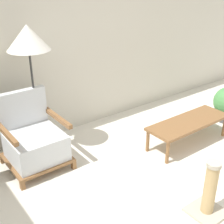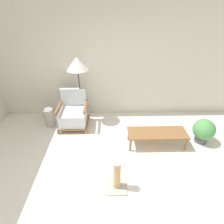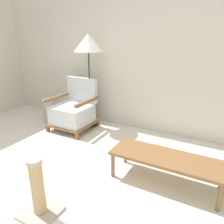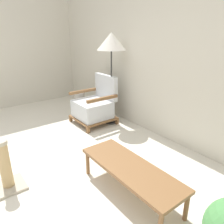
{
  "view_description": "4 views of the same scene",
  "coord_description": "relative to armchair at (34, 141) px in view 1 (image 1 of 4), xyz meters",
  "views": [
    {
      "loc": [
        -2.08,
        -1.16,
        2.17
      ],
      "look_at": [
        0.02,
        1.63,
        0.55
      ],
      "focal_mm": 50.0,
      "sensor_mm": 36.0,
      "label": 1
    },
    {
      "loc": [
        -0.06,
        -1.64,
        2.57
      ],
      "look_at": [
        0.02,
        1.63,
        0.55
      ],
      "focal_mm": 28.0,
      "sensor_mm": 36.0,
      "label": 2
    },
    {
      "loc": [
        1.41,
        -0.94,
        1.57
      ],
      "look_at": [
        0.02,
        1.63,
        0.55
      ],
      "focal_mm": 35.0,
      "sensor_mm": 36.0,
      "label": 3
    },
    {
      "loc": [
        2.33,
        -0.12,
        1.64
      ],
      "look_at": [
        0.02,
        1.63,
        0.55
      ],
      "focal_mm": 35.0,
      "sensor_mm": 36.0,
      "label": 4
    }
  ],
  "objects": [
    {
      "name": "coffee_table",
      "position": [
        1.85,
        -0.76,
        -0.02
      ],
      "size": [
        1.21,
        0.43,
        0.33
      ],
      "color": "brown",
      "rests_on": "ground_plane"
    },
    {
      "name": "armchair",
      "position": [
        0.0,
        0.0,
        0.0
      ],
      "size": [
        0.69,
        0.68,
        0.87
      ],
      "color": "brown",
      "rests_on": "ground_plane"
    },
    {
      "name": "scratching_post",
      "position": [
        0.97,
        -1.76,
        -0.09
      ],
      "size": [
        0.33,
        0.33,
        0.58
      ],
      "color": "#B2A893",
      "rests_on": "ground_plane"
    },
    {
      "name": "floor_lamp",
      "position": [
        0.17,
        0.26,
        1.1
      ],
      "size": [
        0.49,
        0.49,
        1.61
      ],
      "color": "#2D2D2D",
      "rests_on": "ground_plane"
    },
    {
      "name": "wall_back",
      "position": [
        0.91,
        0.59,
        1.03
      ],
      "size": [
        8.0,
        0.06,
        2.7
      ],
      "color": "beige",
      "rests_on": "ground_plane"
    }
  ]
}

